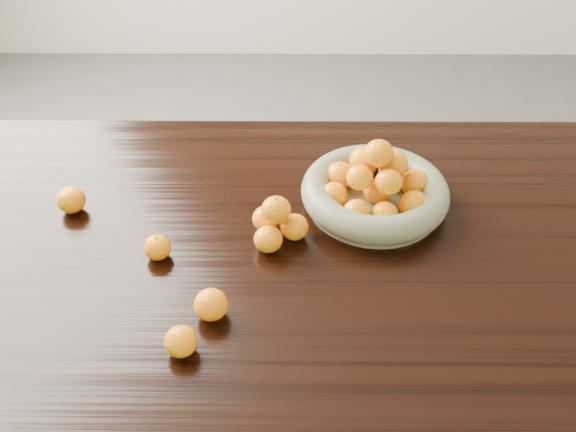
{
  "coord_description": "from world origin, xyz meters",
  "views": [
    {
      "loc": [
        0.04,
        -1.08,
        1.71
      ],
      "look_at": [
        0.04,
        -0.02,
        0.83
      ],
      "focal_mm": 40.0,
      "sensor_mm": 36.0,
      "label": 1
    }
  ],
  "objects_px": {
    "dining_table": "(273,266)",
    "fruit_bowl": "(375,190)",
    "loose_orange_0": "(157,247)",
    "orange_pyramid": "(276,223)"
  },
  "relations": [
    {
      "from": "fruit_bowl",
      "to": "orange_pyramid",
      "type": "xyz_separation_m",
      "value": [
        -0.23,
        -0.12,
        -0.0
      ]
    },
    {
      "from": "orange_pyramid",
      "to": "loose_orange_0",
      "type": "relative_size",
      "value": 2.26
    },
    {
      "from": "dining_table",
      "to": "loose_orange_0",
      "type": "height_order",
      "value": "loose_orange_0"
    },
    {
      "from": "dining_table",
      "to": "orange_pyramid",
      "type": "height_order",
      "value": "orange_pyramid"
    },
    {
      "from": "dining_table",
      "to": "fruit_bowl",
      "type": "height_order",
      "value": "fruit_bowl"
    },
    {
      "from": "dining_table",
      "to": "fruit_bowl",
      "type": "bearing_deg",
      "value": 26.64
    },
    {
      "from": "loose_orange_0",
      "to": "dining_table",
      "type": "bearing_deg",
      "value": 14.73
    },
    {
      "from": "dining_table",
      "to": "loose_orange_0",
      "type": "bearing_deg",
      "value": -165.27
    },
    {
      "from": "fruit_bowl",
      "to": "orange_pyramid",
      "type": "height_order",
      "value": "fruit_bowl"
    },
    {
      "from": "fruit_bowl",
      "to": "loose_orange_0",
      "type": "xyz_separation_m",
      "value": [
        -0.49,
        -0.19,
        -0.02
      ]
    }
  ]
}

